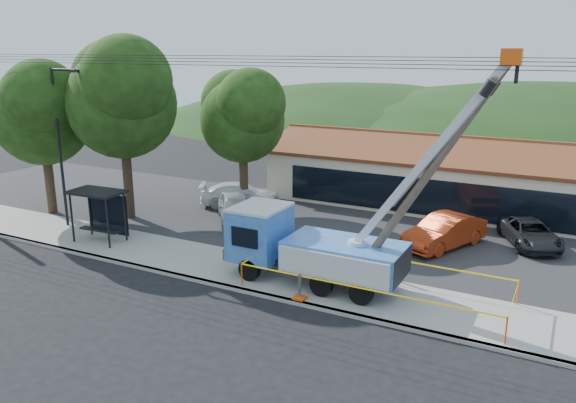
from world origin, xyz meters
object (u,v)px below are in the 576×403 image
(utility_truck, at_px, (311,245))
(car_red, at_px, (443,249))
(leaning_pole, at_px, (428,174))
(car_dark, at_px, (528,247))
(bus_shelter, at_px, (100,203))
(car_silver, at_px, (236,222))
(car_white, at_px, (241,207))

(utility_truck, relative_size, car_red, 2.25)
(leaning_pole, relative_size, car_dark, 2.08)
(car_dark, bearing_deg, bus_shelter, -178.86)
(car_silver, xyz_separation_m, car_white, (-1.55, 2.98, 0.00))
(car_white, distance_m, car_dark, 17.40)
(bus_shelter, xyz_separation_m, car_white, (2.75, 9.28, -2.16))
(car_white, bearing_deg, bus_shelter, 135.89)
(leaning_pole, xyz_separation_m, car_red, (-0.67, 7.17, -5.42))
(car_dark, bearing_deg, car_silver, 167.64)
(car_white, bearing_deg, car_dark, -115.89)
(bus_shelter, relative_size, car_red, 0.58)
(bus_shelter, height_order, car_red, bus_shelter)
(leaning_pole, bearing_deg, car_red, 95.36)
(car_red, xyz_separation_m, car_white, (-13.51, 1.86, 0.00))
(leaning_pole, xyz_separation_m, car_white, (-14.19, 9.04, -5.42))
(leaning_pole, height_order, bus_shelter, leaning_pole)
(bus_shelter, xyz_separation_m, car_dark, (20.15, 9.80, -2.16))
(car_red, xyz_separation_m, car_dark, (3.88, 2.38, 0.00))
(bus_shelter, bearing_deg, car_red, 21.16)
(car_silver, bearing_deg, car_white, 79.86)
(utility_truck, distance_m, leaning_pole, 5.99)
(utility_truck, height_order, car_dark, utility_truck)
(utility_truck, bearing_deg, car_silver, 141.91)
(utility_truck, xyz_separation_m, car_dark, (8.01, 9.63, -1.84))
(utility_truck, relative_size, car_white, 2.22)
(car_red, bearing_deg, bus_shelter, -131.49)
(leaning_pole, bearing_deg, bus_shelter, -179.17)
(leaning_pole, bearing_deg, car_silver, 154.38)
(car_red, bearing_deg, car_dark, 55.48)
(utility_truck, bearing_deg, car_dark, 50.25)
(car_silver, height_order, car_white, car_silver)
(utility_truck, height_order, bus_shelter, utility_truck)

